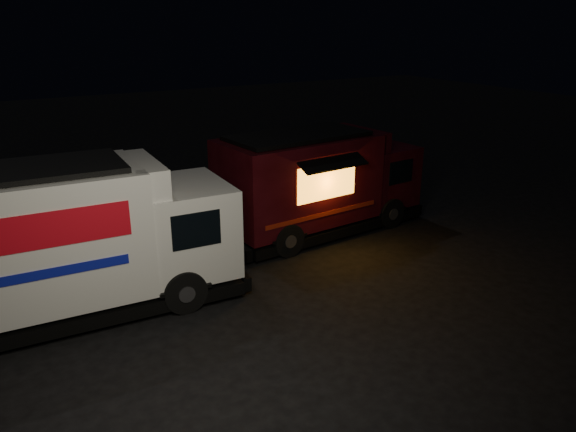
# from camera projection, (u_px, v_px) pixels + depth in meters

# --- Properties ---
(ground) EXTENTS (80.00, 80.00, 0.00)m
(ground) POSITION_uv_depth(u_px,v_px,m) (263.00, 300.00, 13.39)
(ground) COLOR black
(ground) RESTS_ON ground
(white_truck) EXTENTS (7.78, 2.98, 3.48)m
(white_truck) POSITION_uv_depth(u_px,v_px,m) (69.00, 241.00, 12.30)
(white_truck) COLOR silver
(white_truck) RESTS_ON ground
(red_truck) EXTENTS (7.01, 3.06, 3.18)m
(red_truck) POSITION_uv_depth(u_px,v_px,m) (321.00, 181.00, 17.30)
(red_truck) COLOR #3D0B12
(red_truck) RESTS_ON ground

